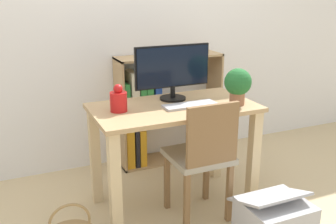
{
  "coord_description": "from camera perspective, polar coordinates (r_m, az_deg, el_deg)",
  "views": [
    {
      "loc": [
        -1.09,
        -2.39,
        1.57
      ],
      "look_at": [
        0.0,
        0.1,
        0.69
      ],
      "focal_mm": 42.0,
      "sensor_mm": 36.0,
      "label": 1
    }
  ],
  "objects": [
    {
      "name": "keyboard",
      "position": [
        2.73,
        3.22,
        1.01
      ],
      "size": [
        0.38,
        0.13,
        0.02
      ],
      "color": "#B2B2B7",
      "rests_on": "desk"
    },
    {
      "name": "storage_box",
      "position": [
        2.68,
        15.11,
        -14.93
      ],
      "size": [
        0.41,
        0.42,
        0.35
      ],
      "color": "#B2B2B7",
      "rests_on": "ground_plane"
    },
    {
      "name": "potted_plant",
      "position": [
        2.77,
        10.1,
        4.01
      ],
      "size": [
        0.19,
        0.19,
        0.26
      ],
      "color": "#9E6647",
      "rests_on": "desk"
    },
    {
      "name": "bookshelf",
      "position": [
        3.53,
        -2.62,
        -0.06
      ],
      "size": [
        0.95,
        0.28,
        0.99
      ],
      "color": "tan",
      "rests_on": "ground_plane"
    },
    {
      "name": "chair",
      "position": [
        2.66,
        5.02,
        -6.23
      ],
      "size": [
        0.4,
        0.4,
        0.87
      ],
      "rotation": [
        0.0,
        0.0,
        0.05
      ],
      "color": "#9E937F",
      "rests_on": "ground_plane"
    },
    {
      "name": "ground_plane",
      "position": [
        3.06,
        0.77,
        -13.0
      ],
      "size": [
        10.0,
        10.0,
        0.0
      ],
      "primitive_type": "plane",
      "color": "#CCB284"
    },
    {
      "name": "wall_back",
      "position": [
        3.5,
        -5.58,
        13.37
      ],
      "size": [
        8.0,
        0.05,
        2.6
      ],
      "color": "white",
      "rests_on": "ground_plane"
    },
    {
      "name": "vase",
      "position": [
        2.62,
        -7.2,
        1.72
      ],
      "size": [
        0.11,
        0.11,
        0.18
      ],
      "color": "red",
      "rests_on": "desk"
    },
    {
      "name": "desk",
      "position": [
        2.8,
        0.82,
        -2.38
      ],
      "size": [
        1.15,
        0.63,
        0.77
      ],
      "color": "tan",
      "rests_on": "ground_plane"
    },
    {
      "name": "monitor",
      "position": [
        2.85,
        0.68,
        6.27
      ],
      "size": [
        0.58,
        0.19,
        0.4
      ],
      "color": "black",
      "rests_on": "desk"
    }
  ]
}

